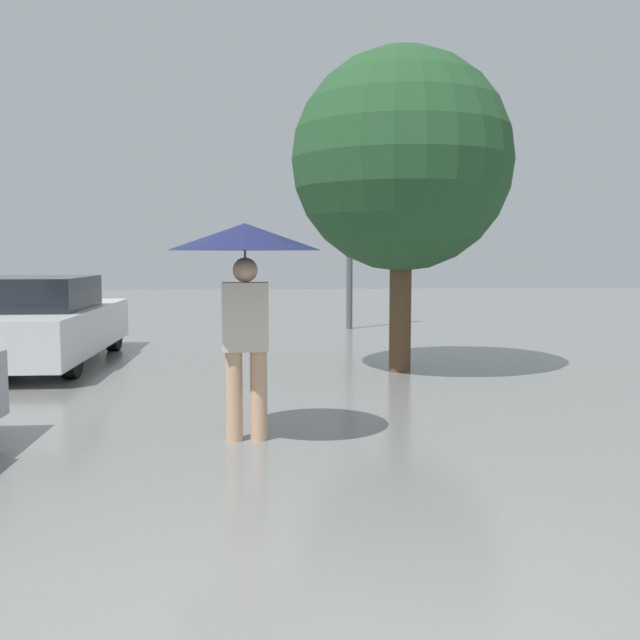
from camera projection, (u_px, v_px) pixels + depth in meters
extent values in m
cylinder|color=tan|center=(234.00, 396.00, 6.03)|extent=(0.14, 0.14, 0.77)
cylinder|color=tan|center=(259.00, 395.00, 6.05)|extent=(0.14, 0.14, 0.77)
cube|color=beige|center=(246.00, 317.00, 5.98)|extent=(0.38, 0.22, 0.58)
sphere|color=tan|center=(245.00, 270.00, 5.94)|extent=(0.21, 0.21, 0.21)
cylinder|color=#515456|center=(245.00, 287.00, 5.95)|extent=(0.02, 0.02, 0.61)
cone|color=#191E4C|center=(245.00, 237.00, 5.92)|extent=(1.28, 1.28, 0.22)
cube|color=silver|center=(36.00, 330.00, 10.29)|extent=(1.85, 4.24, 0.63)
cube|color=black|center=(30.00, 293.00, 10.03)|extent=(1.57, 1.91, 0.46)
cylinder|color=black|center=(9.00, 332.00, 11.54)|extent=(0.18, 0.64, 0.64)
cylinder|color=black|center=(114.00, 331.00, 11.68)|extent=(0.18, 0.64, 0.64)
cylinder|color=black|center=(71.00, 353.00, 9.07)|extent=(0.18, 0.64, 0.64)
cylinder|color=brown|center=(400.00, 297.00, 9.55)|extent=(0.29, 0.29, 2.01)
sphere|color=#234C28|center=(402.00, 161.00, 9.38)|extent=(2.91, 2.91, 2.91)
cylinder|color=#515456|center=(350.00, 231.00, 14.92)|extent=(0.13, 0.13, 4.11)
sphere|color=beige|center=(350.00, 128.00, 14.72)|extent=(0.24, 0.24, 0.24)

